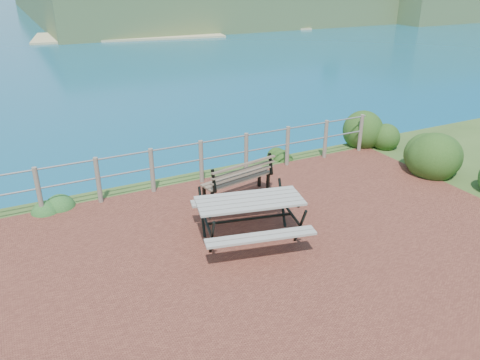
# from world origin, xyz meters

# --- Properties ---
(ground) EXTENTS (10.00, 7.00, 0.12)m
(ground) POSITION_xyz_m (0.00, 0.00, 0.00)
(ground) COLOR brown
(ground) RESTS_ON ground
(safety_railing) EXTENTS (9.40, 0.10, 1.00)m
(safety_railing) POSITION_xyz_m (0.00, 3.35, 0.57)
(safety_railing) COLOR #6B5B4C
(safety_railing) RESTS_ON ground
(picnic_table) EXTENTS (1.99, 1.59, 0.79)m
(picnic_table) POSITION_xyz_m (-0.20, 0.63, 0.50)
(picnic_table) COLOR #9C958C
(picnic_table) RESTS_ON ground
(park_bench) EXTENTS (1.65, 0.69, 0.90)m
(park_bench) POSITION_xyz_m (0.36, 2.25, 0.60)
(park_bench) COLOR brown
(park_bench) RESTS_ON ground
(shrub_right_front) EXTENTS (1.24, 1.24, 1.76)m
(shrub_right_front) POSITION_xyz_m (4.99, 1.56, 0.00)
(shrub_right_front) COLOR #1C3D12
(shrub_right_front) RESTS_ON ground
(shrub_right_edge) EXTENTS (1.14, 1.14, 1.62)m
(shrub_right_edge) POSITION_xyz_m (5.33, 3.49, 0.00)
(shrub_right_edge) COLOR #1C3D12
(shrub_right_edge) RESTS_ON ground
(shrub_lip_west) EXTENTS (0.72, 0.72, 0.44)m
(shrub_lip_west) POSITION_xyz_m (-3.31, 3.66, 0.00)
(shrub_lip_west) COLOR #1D4E20
(shrub_lip_west) RESTS_ON ground
(shrub_lip_east) EXTENTS (0.77, 0.77, 0.50)m
(shrub_lip_east) POSITION_xyz_m (2.55, 4.00, 0.00)
(shrub_lip_east) COLOR #1C3D12
(shrub_lip_east) RESTS_ON ground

